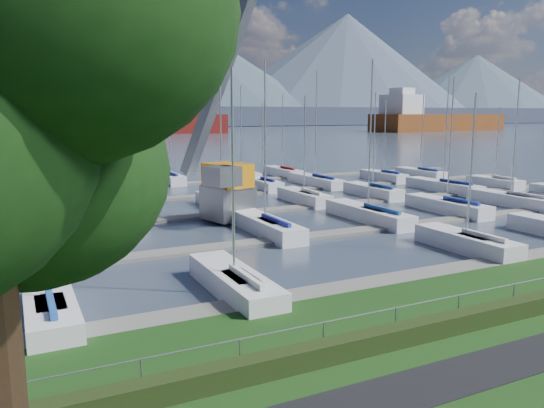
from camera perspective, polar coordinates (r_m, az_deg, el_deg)
path at (r=18.73m, az=21.59°, el=-16.21°), size 160.00×2.00×0.04m
water at (r=274.50m, az=-23.69°, el=7.19°), size 800.00×540.00×0.20m
hedge at (r=20.25m, az=16.09°, el=-12.83°), size 80.00×0.70×0.70m
fence at (r=20.22m, az=15.44°, el=-10.25°), size 80.00×0.04×0.04m
foothill at (r=344.32m, az=-24.34°, el=8.57°), size 900.00×80.00×12.00m
mountains at (r=420.97m, az=-24.10°, el=14.20°), size 1190.00×360.00×115.00m
docks at (r=42.87m, az=-8.29°, el=-1.40°), size 90.00×41.60×0.25m
crane at (r=41.92m, az=-4.87°, el=6.07°), size 7.08×13.12×22.35m
cargo_ship_mid at (r=227.05m, az=-18.19°, el=8.16°), size 95.90×37.60×21.50m
cargo_ship_east at (r=263.57m, az=17.02°, el=8.42°), size 78.86×28.96×21.50m
sailboat_fleet at (r=45.55m, az=-9.73°, el=6.26°), size 74.51×50.16×13.22m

